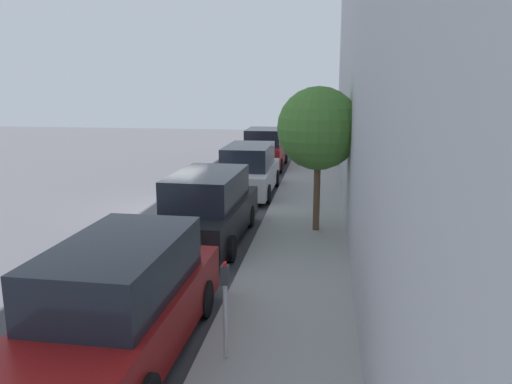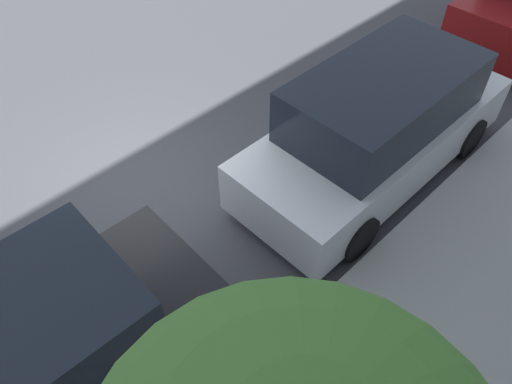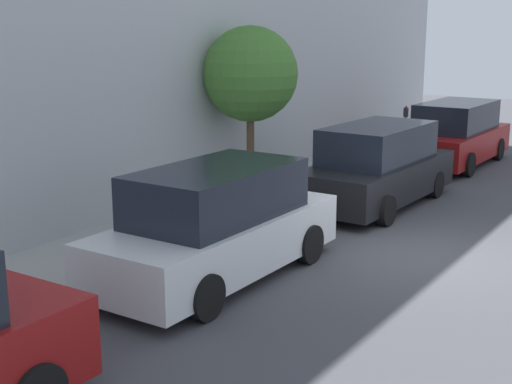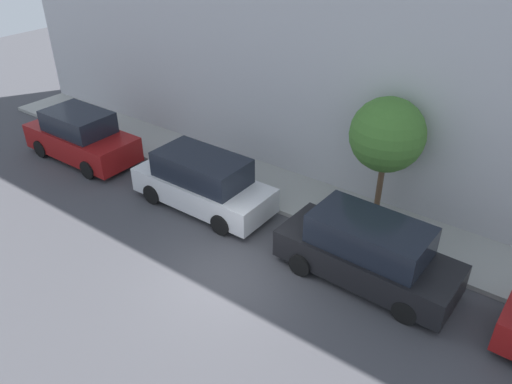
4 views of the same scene
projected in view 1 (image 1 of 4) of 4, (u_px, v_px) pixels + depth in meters
name	position (u px, v px, depth m)	size (l,w,h in m)	color
ground_plane	(166.00, 210.00, 16.93)	(60.00, 60.00, 0.00)	#424247
sidewalk	(305.00, 213.00, 16.26)	(2.47, 32.00, 0.15)	#9E9E99
parked_minivan_nearest	(122.00, 302.00, 7.68)	(2.02, 4.93, 1.90)	maroon
parked_minivan_second	(208.00, 208.00, 13.44)	(2.04, 4.95, 1.90)	black
parked_minivan_third	(249.00, 170.00, 19.26)	(2.02, 4.91, 1.90)	silver
parked_suv_fourth	(265.00, 149.00, 25.28)	(2.08, 4.81, 1.98)	maroon
parking_meter_near	(225.00, 300.00, 7.37)	(0.11, 0.15, 1.52)	#ADADB2
street_tree	(318.00, 129.00, 13.56)	(2.27, 2.27, 4.00)	brown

